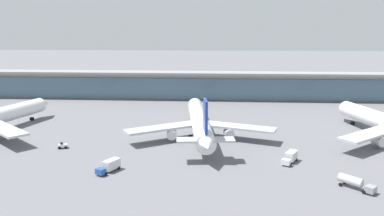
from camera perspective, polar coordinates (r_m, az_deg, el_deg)
name	(u,v)px	position (r m, az deg, el deg)	size (l,w,h in m)	color
ground_plane	(190,137)	(130.36, -0.32, -4.55)	(1200.00, 1200.00, 0.00)	slate
airliner_centre_stand	(200,122)	(128.71, 1.19, -2.14)	(51.75, 67.71, 18.03)	white
service_truck_near_nose_white	(290,157)	(108.90, 15.11, -7.39)	(5.66, 7.47, 3.10)	silver
service_truck_mid_apron_grey	(355,182)	(96.65, 24.10, -10.54)	(7.69, 7.66, 2.95)	gray
service_truck_by_tail_blue	(109,166)	(101.14, -12.76, -8.78)	(5.44, 7.53, 3.10)	#234C9E
service_truck_at_far_stand_white	(63,146)	(124.79, -19.54, -5.59)	(3.22, 2.44, 2.05)	silver
terminal_building	(200,85)	(201.74, 1.23, 3.61)	(266.16, 12.80, 15.20)	#9E998E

